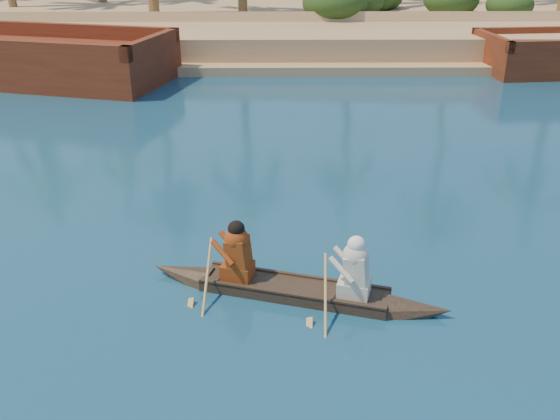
{
  "coord_description": "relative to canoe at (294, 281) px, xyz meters",
  "views": [
    {
      "loc": [
        -8.32,
        -3.02,
        5.56
      ],
      "look_at": [
        -8.22,
        7.03,
        0.96
      ],
      "focal_mm": 40.0,
      "sensor_mm": 36.0,
      "label": 1
    }
  ],
  "objects": [
    {
      "name": "barge_left",
      "position": [
        -11.04,
        16.24,
        0.5
      ],
      "size": [
        13.94,
        7.7,
        2.21
      ],
      "rotation": [
        0.0,
        0.0,
        -0.26
      ],
      "color": "maroon",
      "rests_on": "ground"
    },
    {
      "name": "canoe",
      "position": [
        0.0,
        0.0,
        0.0
      ],
      "size": [
        5.05,
        2.1,
        1.4
      ],
      "rotation": [
        0.0,
        0.0,
        -0.29
      ],
      "color": "#3D2C21",
      "rests_on": "ground"
    },
    {
      "name": "shrub_cluster",
      "position": [
        8.0,
        25.74,
        0.93
      ],
      "size": [
        100.0,
        6.0,
        2.4
      ],
      "primitive_type": null,
      "color": "#1C3613",
      "rests_on": "ground"
    }
  ]
}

